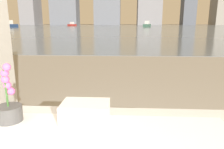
{
  "coord_description": "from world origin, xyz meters",
  "views": [
    {
      "loc": [
        0.17,
        -0.32,
        1.1
      ],
      "look_at": [
        0.02,
        2.18,
        0.5
      ],
      "focal_mm": 35.0,
      "sensor_mm": 36.0,
      "label": 1
    }
  ],
  "objects": [
    {
      "name": "potted_orchid",
      "position": [
        -0.52,
        0.87,
        0.6
      ],
      "size": [
        0.16,
        0.16,
        0.36
      ],
      "color": "#4C4C4C",
      "rests_on": "bathtub"
    },
    {
      "name": "towel_stack",
      "position": [
        -0.06,
        0.89,
        0.57
      ],
      "size": [
        0.28,
        0.2,
        0.12
      ],
      "color": "white",
      "rests_on": "bathtub"
    },
    {
      "name": "harbor_water",
      "position": [
        0.0,
        62.0,
        0.01
      ],
      "size": [
        180.0,
        110.0,
        0.01
      ],
      "color": "slate",
      "rests_on": "ground_plane"
    },
    {
      "name": "harbor_boat_0",
      "position": [
        6.0,
        59.22,
        0.57
      ],
      "size": [
        2.49,
        4.47,
        1.59
      ],
      "color": "#335647",
      "rests_on": "harbor_water"
    },
    {
      "name": "harbor_boat_1",
      "position": [
        -27.05,
        50.62,
        0.59
      ],
      "size": [
        2.69,
        4.66,
        1.65
      ],
      "color": "navy",
      "rests_on": "harbor_water"
    },
    {
      "name": "harbor_boat_4",
      "position": [
        -17.73,
        74.5,
        0.48
      ],
      "size": [
        2.51,
        3.77,
        1.34
      ],
      "color": "maroon",
      "rests_on": "harbor_water"
    },
    {
      "name": "skyline_tower_3",
      "position": [
        12.58,
        118.0,
        12.59
      ],
      "size": [
        12.12,
        10.5,
        25.19
      ],
      "color": "slate",
      "rests_on": "ground_plane"
    }
  ]
}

